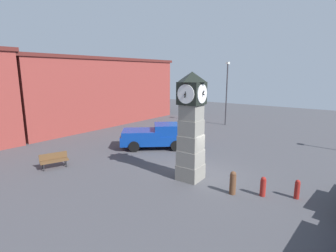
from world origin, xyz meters
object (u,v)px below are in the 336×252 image
clock_tower (191,127)px  bench (54,159)px  bollard_far_row (233,183)px  bollard_mid_row (263,186)px  pickup_truck (155,136)px  bollard_near_tower (297,189)px  street_lamp_far_side (227,89)px

clock_tower → bench: bearing=113.3°
clock_tower → bollard_far_row: size_ratio=5.03×
bollard_mid_row → bench: bollard_mid_row is taller
bollard_far_row → pickup_truck: bearing=62.6°
clock_tower → bench: clock_tower is taller
pickup_truck → bench: size_ratio=3.12×
clock_tower → pickup_truck: (3.67, 5.28, -1.95)m
bollard_mid_row → bollard_far_row: bollard_far_row is taller
clock_tower → bollard_near_tower: 5.76m
clock_tower → street_lamp_far_side: (15.19, 4.46, 1.01)m
bollard_far_row → street_lamp_far_side: street_lamp_far_side is taller
bollard_mid_row → street_lamp_far_side: size_ratio=0.14×
clock_tower → bollard_near_tower: bearing=-80.4°
clock_tower → bollard_mid_row: size_ratio=6.03×
bollard_near_tower → street_lamp_far_side: size_ratio=0.13×
bollard_mid_row → pickup_truck: (3.44, 9.08, 0.45)m
bench → street_lamp_far_side: street_lamp_far_side is taller
bollard_mid_row → bollard_far_row: bearing=116.6°
clock_tower → bench: (-3.29, 7.64, -2.36)m
bollard_near_tower → pickup_truck: pickup_truck is taller
bollard_mid_row → clock_tower: bearing=93.4°
bollard_near_tower → bench: size_ratio=0.54×
bollard_near_tower → street_lamp_far_side: 17.59m
bollard_mid_row → pickup_truck: pickup_truck is taller
bollard_mid_row → street_lamp_far_side: 17.43m
bollard_mid_row → pickup_truck: bearing=69.2°
bollard_near_tower → bollard_mid_row: (-0.65, 1.35, 0.02)m
street_lamp_far_side → bollard_near_tower: bearing=-146.1°
clock_tower → bollard_mid_row: 4.50m
bollard_mid_row → street_lamp_far_side: bearing=28.9°
bollard_near_tower → bollard_mid_row: size_ratio=0.96×
bollard_far_row → bollard_near_tower: bearing=-64.0°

